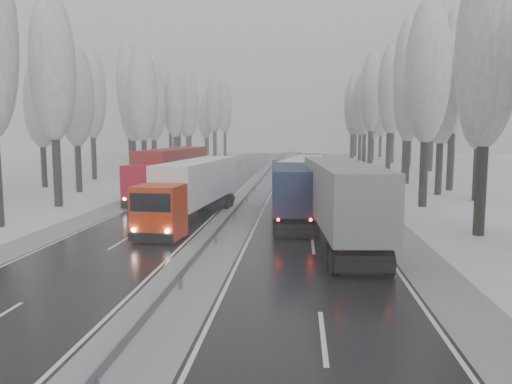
# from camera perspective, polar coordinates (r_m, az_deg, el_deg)

# --- Properties ---
(ground) EXTENTS (260.00, 260.00, 0.00)m
(ground) POSITION_cam_1_polar(r_m,az_deg,el_deg) (16.10, -12.06, -15.28)
(ground) COLOR silver
(ground) RESTS_ON ground
(carriageway_right) EXTENTS (7.50, 200.00, 0.03)m
(carriageway_right) POSITION_cam_1_polar(r_m,az_deg,el_deg) (44.65, 5.94, -0.93)
(carriageway_right) COLOR black
(carriageway_right) RESTS_ON ground
(carriageway_left) EXTENTS (7.50, 200.00, 0.03)m
(carriageway_left) POSITION_cam_1_polar(r_m,az_deg,el_deg) (45.70, -7.35, -0.77)
(carriageway_left) COLOR black
(carriageway_left) RESTS_ON ground
(median_slush) EXTENTS (3.00, 200.00, 0.04)m
(median_slush) POSITION_cam_1_polar(r_m,az_deg,el_deg) (44.87, -0.78, -0.85)
(median_slush) COLOR #919298
(median_slush) RESTS_ON ground
(shoulder_right) EXTENTS (2.40, 200.00, 0.04)m
(shoulder_right) POSITION_cam_1_polar(r_m,az_deg,el_deg) (45.00, 12.25, -0.98)
(shoulder_right) COLOR #919298
(shoulder_right) RESTS_ON ground
(shoulder_left) EXTENTS (2.40, 200.00, 0.04)m
(shoulder_left) POSITION_cam_1_polar(r_m,az_deg,el_deg) (47.00, -13.25, -0.68)
(shoulder_left) COLOR #919298
(shoulder_left) RESTS_ON ground
(median_guardrail) EXTENTS (0.12, 200.00, 0.76)m
(median_guardrail) POSITION_cam_1_polar(r_m,az_deg,el_deg) (44.78, -0.79, -0.11)
(median_guardrail) COLOR slate
(median_guardrail) RESTS_ON ground
(tree_16) EXTENTS (3.60, 3.60, 16.53)m
(tree_16) POSITION_cam_1_polar(r_m,az_deg,el_deg) (32.04, 25.00, 14.55)
(tree_16) COLOR black
(tree_16) RESTS_ON ground
(tree_18) EXTENTS (3.60, 3.60, 16.58)m
(tree_18) POSITION_cam_1_polar(r_m,az_deg,el_deg) (42.72, 19.02, 12.76)
(tree_18) COLOR black
(tree_18) RESTS_ON ground
(tree_19) EXTENTS (3.60, 3.60, 14.57)m
(tree_19) POSITION_cam_1_polar(r_m,az_deg,el_deg) (47.97, 24.30, 10.30)
(tree_19) COLOR black
(tree_19) RESTS_ON ground
(tree_20) EXTENTS (3.60, 3.60, 15.71)m
(tree_20) POSITION_cam_1_polar(r_m,az_deg,el_deg) (51.35, 20.52, 11.02)
(tree_20) COLOR black
(tree_20) RESTS_ON ground
(tree_21) EXTENTS (3.60, 3.60, 18.62)m
(tree_21) POSITION_cam_1_polar(r_m,az_deg,el_deg) (55.96, 21.74, 12.50)
(tree_21) COLOR black
(tree_21) RESTS_ON ground
(tree_22) EXTENTS (3.60, 3.60, 15.86)m
(tree_22) POSITION_cam_1_polar(r_m,az_deg,el_deg) (61.28, 17.10, 10.49)
(tree_22) COLOR black
(tree_22) RESTS_ON ground
(tree_23) EXTENTS (3.60, 3.60, 13.55)m
(tree_23) POSITION_cam_1_polar(r_m,az_deg,el_deg) (66.60, 21.69, 8.73)
(tree_23) COLOR black
(tree_23) RESTS_ON ground
(tree_24) EXTENTS (3.60, 3.60, 20.49)m
(tree_24) POSITION_cam_1_polar(r_m,az_deg,el_deg) (67.00, 16.96, 12.69)
(tree_24) COLOR black
(tree_24) RESTS_ON ground
(tree_25) EXTENTS (3.60, 3.60, 19.44)m
(tree_25) POSITION_cam_1_polar(r_m,az_deg,el_deg) (72.46, 21.74, 11.51)
(tree_25) COLOR black
(tree_25) RESTS_ON ground
(tree_26) EXTENTS (3.60, 3.60, 18.78)m
(tree_26) POSITION_cam_1_polar(r_m,az_deg,el_deg) (76.87, 15.09, 11.15)
(tree_26) COLOR black
(tree_26) RESTS_ON ground
(tree_27) EXTENTS (3.60, 3.60, 17.62)m
(tree_27) POSITION_cam_1_polar(r_m,az_deg,el_deg) (82.21, 19.57, 10.18)
(tree_27) COLOR black
(tree_27) RESTS_ON ground
(tree_28) EXTENTS (3.60, 3.60, 19.62)m
(tree_28) POSITION_cam_1_polar(r_m,az_deg,el_deg) (87.25, 13.06, 11.02)
(tree_28) COLOR black
(tree_28) RESTS_ON ground
(tree_29) EXTENTS (3.60, 3.60, 18.11)m
(tree_29) POSITION_cam_1_polar(r_m,az_deg,el_deg) (92.38, 17.29, 10.05)
(tree_29) COLOR black
(tree_29) RESTS_ON ground
(tree_30) EXTENTS (3.60, 3.60, 17.86)m
(tree_30) POSITION_cam_1_polar(r_m,az_deg,el_deg) (96.85, 12.36, 9.94)
(tree_30) COLOR black
(tree_30) RESTS_ON ground
(tree_31) EXTENTS (3.60, 3.60, 18.58)m
(tree_31) POSITION_cam_1_polar(r_m,az_deg,el_deg) (101.71, 15.44, 9.96)
(tree_31) COLOR black
(tree_31) RESTS_ON ground
(tree_32) EXTENTS (3.60, 3.60, 17.33)m
(tree_32) POSITION_cam_1_polar(r_m,az_deg,el_deg) (104.28, 11.87, 9.54)
(tree_32) COLOR black
(tree_32) RESTS_ON ground
(tree_33) EXTENTS (3.60, 3.60, 14.33)m
(tree_33) POSITION_cam_1_polar(r_m,az_deg,el_deg) (108.57, 13.25, 8.37)
(tree_33) COLOR black
(tree_33) RESTS_ON ground
(tree_34) EXTENTS (3.60, 3.60, 17.63)m
(tree_34) POSITION_cam_1_polar(r_m,az_deg,el_deg) (111.25, 10.97, 9.48)
(tree_34) COLOR black
(tree_34) RESTS_ON ground
(tree_35) EXTENTS (3.60, 3.60, 18.25)m
(tree_35) POSITION_cam_1_polar(r_m,az_deg,el_deg) (116.50, 15.34, 9.43)
(tree_35) COLOR black
(tree_35) RESTS_ON ground
(tree_36) EXTENTS (3.60, 3.60, 20.23)m
(tree_36) POSITION_cam_1_polar(r_m,az_deg,el_deg) (121.25, 11.13, 10.03)
(tree_36) COLOR black
(tree_36) RESTS_ON ground
(tree_37) EXTENTS (3.60, 3.60, 16.37)m
(tree_37) POSITION_cam_1_polar(r_m,az_deg,el_deg) (126.00, 14.11, 8.71)
(tree_37) COLOR black
(tree_37) RESTS_ON ground
(tree_38) EXTENTS (3.60, 3.60, 17.97)m
(tree_38) POSITION_cam_1_polar(r_m,az_deg,el_deg) (131.85, 11.37, 9.13)
(tree_38) COLOR black
(tree_38) RESTS_ON ground
(tree_39) EXTENTS (3.60, 3.60, 16.19)m
(tree_39) POSITION_cam_1_polar(r_m,az_deg,el_deg) (136.10, 12.36, 8.55)
(tree_39) COLOR black
(tree_39) RESTS_ON ground
(tree_58) EXTENTS (3.60, 3.60, 17.21)m
(tree_58) POSITION_cam_1_polar(r_m,az_deg,el_deg) (43.78, -22.25, 13.01)
(tree_58) COLOR black
(tree_58) RESTS_ON ground
(tree_60) EXTENTS (3.60, 3.60, 14.84)m
(tree_60) POSITION_cam_1_polar(r_m,az_deg,el_deg) (53.43, -19.93, 10.27)
(tree_60) COLOR black
(tree_60) RESTS_ON ground
(tree_61) EXTENTS (3.60, 3.60, 13.95)m
(tree_61) POSITION_cam_1_polar(r_m,az_deg,el_deg) (59.53, -23.38, 9.17)
(tree_61) COLOR black
(tree_61) RESTS_ON ground
(tree_62) EXTENTS (3.60, 3.60, 16.04)m
(tree_62) POSITION_cam_1_polar(r_m,az_deg,el_deg) (60.99, -12.82, 10.75)
(tree_62) COLOR black
(tree_62) RESTS_ON ground
(tree_63) EXTENTS (3.60, 3.60, 16.88)m
(tree_63) POSITION_cam_1_polar(r_m,az_deg,el_deg) (67.51, -18.29, 10.64)
(tree_63) COLOR black
(tree_63) RESTS_ON ground
(tree_64) EXTENTS (3.60, 3.60, 15.42)m
(tree_64) POSITION_cam_1_polar(r_m,az_deg,el_deg) (70.83, -13.94, 9.83)
(tree_64) COLOR black
(tree_64) RESTS_ON ground
(tree_65) EXTENTS (3.60, 3.60, 19.48)m
(tree_65) POSITION_cam_1_polar(r_m,az_deg,el_deg) (75.37, -14.31, 11.60)
(tree_65) COLOR black
(tree_65) RESTS_ON ground
(tree_66) EXTENTS (3.60, 3.60, 15.23)m
(tree_66) POSITION_cam_1_polar(r_m,az_deg,el_deg) (79.96, -11.60, 9.44)
(tree_66) COLOR black
(tree_66) RESTS_ON ground
(tree_67) EXTENTS (3.60, 3.60, 17.09)m
(tree_67) POSITION_cam_1_polar(r_m,az_deg,el_deg) (84.25, -11.75, 10.11)
(tree_67) COLOR black
(tree_67) RESTS_ON ground
(tree_68) EXTENTS (3.60, 3.60, 16.65)m
(tree_68) POSITION_cam_1_polar(r_m,az_deg,el_deg) (86.10, -9.29, 9.90)
(tree_68) COLOR black
(tree_68) RESTS_ON ground
(tree_69) EXTENTS (3.60, 3.60, 19.35)m
(tree_69) POSITION_cam_1_polar(r_m,az_deg,el_deg) (91.34, -11.68, 10.75)
(tree_69) COLOR black
(tree_69) RESTS_ON ground
(tree_70) EXTENTS (3.60, 3.60, 17.09)m
(tree_70) POSITION_cam_1_polar(r_m,az_deg,el_deg) (95.85, -7.64, 9.78)
(tree_70) COLOR black
(tree_70) RESTS_ON ground
(tree_71) EXTENTS (3.60, 3.60, 19.61)m
(tree_71) POSITION_cam_1_polar(r_m,az_deg,el_deg) (100.95, -9.83, 10.50)
(tree_71) COLOR black
(tree_71) RESTS_ON ground
(tree_72) EXTENTS (3.60, 3.60, 15.11)m
(tree_72) POSITION_cam_1_polar(r_m,az_deg,el_deg) (105.48, -7.90, 8.81)
(tree_72) COLOR black
(tree_72) RESTS_ON ground
(tree_73) EXTENTS (3.60, 3.60, 17.22)m
(tree_73) POSITION_cam_1_polar(r_m,az_deg,el_deg) (110.09, -8.93, 9.41)
(tree_73) COLOR black
(tree_73) RESTS_ON ground
(tree_74) EXTENTS (3.60, 3.60, 19.68)m
(tree_74) POSITION_cam_1_polar(r_m,az_deg,el_deg) (115.43, -4.82, 10.12)
(tree_74) COLOR black
(tree_74) RESTS_ON ground
(tree_75) EXTENTS (3.60, 3.60, 18.60)m
(tree_75) POSITION_cam_1_polar(r_m,az_deg,el_deg) (121.17, -8.80, 9.59)
(tree_75) COLOR black
(tree_75) RESTS_ON ground
(tree_76) EXTENTS (3.60, 3.60, 18.55)m
(tree_76) POSITION_cam_1_polar(r_m,az_deg,el_deg) (124.49, -3.59, 9.56)
(tree_76) COLOR black
(tree_76) RESTS_ON ground
(tree_77) EXTENTS (3.60, 3.60, 14.32)m
(tree_77) POSITION_cam_1_polar(r_m,az_deg,el_deg) (129.28, -5.80, 8.24)
(tree_77) COLOR black
(tree_77) RESTS_ON ground
(tree_78) EXTENTS (3.60, 3.60, 19.55)m
(tree_78) POSITION_cam_1_polar(r_m,az_deg,el_deg) (131.58, -4.69, 9.68)
(tree_78) COLOR black
(tree_78) RESTS_ON ground
(tree_79) EXTENTS (3.60, 3.60, 17.07)m
(tree_79) POSITION_cam_1_polar(r_m,az_deg,el_deg) (135.93, -5.57, 8.92)
(tree_79) COLOR black
(tree_79) RESTS_ON ground
(truck_grey_tarp) EXTENTS (3.96, 17.35, 4.42)m
(truck_grey_tarp) POSITION_cam_1_polar(r_m,az_deg,el_deg) (27.92, 9.35, -0.34)
(truck_grey_tarp) COLOR #46464A
(truck_grey_tarp) RESTS_ON ground
(truck_blue_box) EXTENTS (3.22, 15.06, 3.84)m
(truck_blue_box) POSITION_cam_1_polar(r_m,az_deg,el_deg) (34.90, 3.83, 0.60)
(truck_blue_box) COLOR #1A1B41
(truck_blue_box) RESTS_ON ground
(truck_cream_box) EXTENTS (4.34, 15.14, 3.85)m
(truck_cream_box) POSITION_cam_1_polar(r_m,az_deg,el_deg) (43.86, 5.57, 1.87)
(truck_cream_box) COLOR #A09E8D
(truck_cream_box) RESTS_ON ground
(box_truck_distant) EXTENTS (2.84, 7.08, 2.57)m
(box_truck_distant) POSITION_cam_1_polar(r_m,az_deg,el_deg) (91.43, 4.38, 3.87)
(box_truck_distant) COLOR silver
(box_truck_distant) RESTS_ON ground
(truck_red_white) EXTENTS (3.84, 15.97, 4.06)m
(truck_red_white) POSITION_cam_1_polar(r_m,az_deg,el_deg) (34.42, -7.04, 0.70)
(truck_red_white) COLOR #B9280A
(truck_red_white) RESTS_ON ground
(truck_red_red) EXTENTS (3.73, 17.64, 4.49)m
(truck_red_red) POSITION_cam_1_polar(r_m,az_deg,el_deg) (46.68, -9.79, 2.57)
(truck_red_red) COLOR #A4091F
(truck_red_red) RESTS_ON ground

